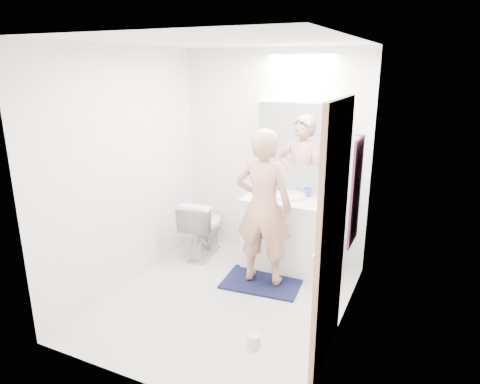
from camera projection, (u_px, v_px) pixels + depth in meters
The scene contains 23 objects.
floor at pixel (224, 301), 4.17m from camera, with size 2.50×2.50×0.00m, color silver.
ceiling at pixel (221, 41), 3.48m from camera, with size 2.50×2.50×0.00m, color white.
wall_back at pixel (273, 157), 4.91m from camera, with size 2.50×2.50×0.00m, color white.
wall_front at pixel (134, 229), 2.74m from camera, with size 2.50×2.50×0.00m, color white.
wall_left at pixel (126, 170), 4.28m from camera, with size 2.50×2.50×0.00m, color white.
wall_right at pixel (346, 198), 3.38m from camera, with size 2.50×2.50×0.00m, color white.
vanity_cabinet at pixel (287, 235), 4.78m from camera, with size 0.90×0.55×0.78m, color white.
countertop at pixel (288, 200), 4.66m from camera, with size 0.95×0.58×0.04m, color white.
sink_basin at pixel (289, 196), 4.67m from camera, with size 0.36×0.36×0.03m, color white.
faucet at pixel (295, 186), 4.82m from camera, with size 0.02×0.02×0.16m, color #B9B8BD.
medicine_cabinet at pixel (297, 133), 4.64m from camera, with size 0.88×0.14×0.70m, color white.
mirror_panel at pixel (295, 134), 4.57m from camera, with size 0.84×0.01×0.66m, color silver.
toilet at pixel (203, 227), 5.10m from camera, with size 0.40×0.70×0.71m, color silver.
bath_rug at pixel (262, 282), 4.51m from camera, with size 0.80×0.55×0.02m, color #15143F.
person at pixel (263, 207), 4.27m from camera, with size 0.58×0.38×1.60m, color tan.
door at pixel (332, 237), 3.14m from camera, with size 0.04×0.80×2.00m, color tan.
door_knob at pixel (315, 258), 2.91m from camera, with size 0.06×0.06×0.06m, color gold.
towel at pixel (356, 192), 3.89m from camera, with size 0.02×0.42×1.00m, color #121D3A.
towel_hook at pixel (359, 135), 3.75m from camera, with size 0.02×0.02×0.07m, color silver.
soap_bottle_a at pixel (265, 181), 4.88m from camera, with size 0.09×0.09×0.24m, color #C0C07C.
soap_bottle_b at pixel (275, 184), 4.87m from camera, with size 0.08×0.08×0.17m, color #578BBB.
toothbrush_cup at pixel (308, 192), 4.71m from camera, with size 0.10×0.10×0.09m, color #4555D1.
toilet_paper_roll at pixel (253, 340), 3.49m from camera, with size 0.11×0.11×0.10m, color silver.
Camera 1 is at (1.71, -3.28, 2.22)m, focal length 31.97 mm.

